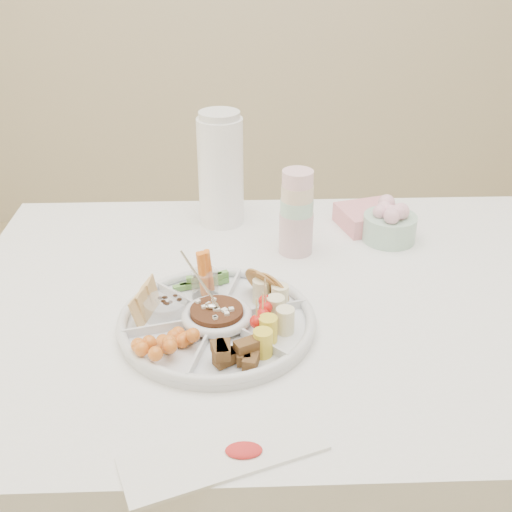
{
  "coord_description": "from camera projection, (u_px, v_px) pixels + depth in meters",
  "views": [
    {
      "loc": [
        -0.17,
        -1.15,
        1.49
      ],
      "look_at": [
        -0.12,
        -0.02,
        0.86
      ],
      "focal_mm": 45.0,
      "sensor_mm": 36.0,
      "label": 1
    }
  ],
  "objects": [
    {
      "name": "tortillas",
      "position": [
        262.0,
        284.0,
        1.32
      ],
      "size": [
        0.13,
        0.13,
        0.06
      ],
      "primitive_type": null,
      "rotation": [
        0.0,
        0.0,
        0.26
      ],
      "color": "olive",
      "rests_on": "party_tray"
    },
    {
      "name": "cup_stack",
      "position": [
        297.0,
        209.0,
        1.49
      ],
      "size": [
        0.1,
        0.1,
        0.22
      ],
      "primitive_type": "cylinder",
      "rotation": [
        0.0,
        0.0,
        0.2
      ],
      "color": "#B1C6AB",
      "rests_on": "dining_table"
    },
    {
      "name": "granola_chunks",
      "position": [
        234.0,
        352.0,
        1.13
      ],
      "size": [
        0.14,
        0.14,
        0.05
      ],
      "primitive_type": null,
      "rotation": [
        0.0,
        0.0,
        0.26
      ],
      "color": "#4F3523",
      "rests_on": "party_tray"
    },
    {
      "name": "cherries",
      "position": [
        165.0,
        342.0,
        1.16
      ],
      "size": [
        0.15,
        0.15,
        0.05
      ],
      "primitive_type": null,
      "rotation": [
        0.0,
        0.0,
        0.26
      ],
      "color": "orange",
      "rests_on": "party_tray"
    },
    {
      "name": "party_tray",
      "position": [
        217.0,
        319.0,
        1.25
      ],
      "size": [
        0.47,
        0.47,
        0.04
      ],
      "primitive_type": "cylinder",
      "rotation": [
        0.0,
        0.0,
        0.26
      ],
      "color": "silver",
      "rests_on": "dining_table"
    },
    {
      "name": "thermos",
      "position": [
        221.0,
        168.0,
        1.62
      ],
      "size": [
        0.15,
        0.15,
        0.3
      ],
      "primitive_type": "cylinder",
      "rotation": [
        0.0,
        0.0,
        -0.38
      ],
      "color": "white",
      "rests_on": "dining_table"
    },
    {
      "name": "placemat",
      "position": [
        224.0,
        454.0,
        0.97
      ],
      "size": [
        0.33,
        0.2,
        0.01
      ],
      "primitive_type": "cube",
      "rotation": [
        0.0,
        0.0,
        0.35
      ],
      "color": "white",
      "rests_on": "dining_table"
    },
    {
      "name": "dining_table",
      "position": [
        307.0,
        428.0,
        1.55
      ],
      "size": [
        1.52,
        1.02,
        0.76
      ],
      "primitive_type": "cube",
      "color": "white",
      "rests_on": "floor"
    },
    {
      "name": "banana_tomato",
      "position": [
        283.0,
        312.0,
        1.21
      ],
      "size": [
        0.14,
        0.14,
        0.09
      ],
      "primitive_type": null,
      "rotation": [
        0.0,
        0.0,
        0.26
      ],
      "color": "#DEBB60",
      "rests_on": "party_tray"
    },
    {
      "name": "flower_bowl",
      "position": [
        390.0,
        222.0,
        1.57
      ],
      "size": [
        0.16,
        0.16,
        0.1
      ],
      "primitive_type": "cylinder",
      "rotation": [
        0.0,
        0.0,
        -0.27
      ],
      "color": "#9FBEA8",
      "rests_on": "dining_table"
    },
    {
      "name": "pita_raisins",
      "position": [
        153.0,
        301.0,
        1.26
      ],
      "size": [
        0.14,
        0.14,
        0.06
      ],
      "primitive_type": null,
      "rotation": [
        0.0,
        0.0,
        0.26
      ],
      "color": "tan",
      "rests_on": "party_tray"
    },
    {
      "name": "carrot_cucumber",
      "position": [
        201.0,
        269.0,
        1.34
      ],
      "size": [
        0.13,
        0.13,
        0.1
      ],
      "primitive_type": null,
      "rotation": [
        0.0,
        0.0,
        0.26
      ],
      "color": "orange",
      "rests_on": "party_tray"
    },
    {
      "name": "bean_dip",
      "position": [
        217.0,
        316.0,
        1.25
      ],
      "size": [
        0.13,
        0.13,
        0.04
      ],
      "primitive_type": "cylinder",
      "rotation": [
        0.0,
        0.0,
        0.26
      ],
      "color": "#4E2712",
      "rests_on": "party_tray"
    },
    {
      "name": "napkin_stack",
      "position": [
        369.0,
        217.0,
        1.65
      ],
      "size": [
        0.18,
        0.17,
        0.05
      ],
      "primitive_type": "cube",
      "rotation": [
        0.0,
        0.0,
        0.28
      ],
      "color": "pink",
      "rests_on": "dining_table"
    }
  ]
}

